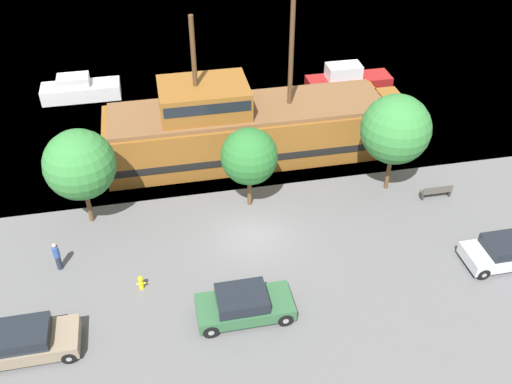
{
  "coord_description": "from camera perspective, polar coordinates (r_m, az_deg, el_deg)",
  "views": [
    {
      "loc": [
        -4.29,
        -22.3,
        20.05
      ],
      "look_at": [
        0.61,
        2.0,
        1.2
      ],
      "focal_mm": 40.0,
      "sensor_mm": 36.0,
      "label": 1
    }
  ],
  "objects": [
    {
      "name": "pedestrian_walking_near",
      "position": [
        29.47,
        -19.27,
        -6.07
      ],
      "size": [
        0.32,
        0.32,
        1.63
      ],
      "color": "#232838",
      "rests_on": "ground_plane"
    },
    {
      "name": "moored_boat_outer",
      "position": [
        44.5,
        -17.19,
        9.78
      ],
      "size": [
        5.64,
        1.91,
        1.8
      ],
      "color": "silver",
      "rests_on": "water_surface"
    },
    {
      "name": "pirate_ship",
      "position": [
        35.35,
        -1.03,
        6.49
      ],
      "size": [
        18.62,
        4.74,
        10.26
      ],
      "color": "brown",
      "rests_on": "water_surface"
    },
    {
      "name": "parked_car_curb_rear",
      "position": [
        30.93,
        23.98,
        -5.42
      ],
      "size": [
        4.54,
        1.98,
        1.37
      ],
      "color": "#B7BCC6",
      "rests_on": "ground_plane"
    },
    {
      "name": "bench_promenade_east",
      "position": [
        34.03,
        17.6,
        0.06
      ],
      "size": [
        1.78,
        0.45,
        0.85
      ],
      "color": "#4C4742",
      "rests_on": "ground_plane"
    },
    {
      "name": "parked_car_curb_front",
      "position": [
        25.83,
        -1.22,
        -11.19
      ],
      "size": [
        4.31,
        2.01,
        1.44
      ],
      "color": "#2D5B38",
      "rests_on": "ground_plane"
    },
    {
      "name": "tree_row_midwest",
      "position": [
        32.16,
        13.8,
        6.1
      ],
      "size": [
        3.87,
        3.87,
        5.91
      ],
      "color": "brown",
      "rests_on": "ground_plane"
    },
    {
      "name": "tree_row_mideast",
      "position": [
        30.36,
        -0.68,
        3.57
      ],
      "size": [
        3.09,
        3.09,
        4.77
      ],
      "color": "brown",
      "rests_on": "ground_plane"
    },
    {
      "name": "parked_car_curb_mid",
      "position": [
        26.38,
        -21.89,
        -13.66
      ],
      "size": [
        4.13,
        2.0,
        1.4
      ],
      "color": "#7F705B",
      "rests_on": "ground_plane"
    },
    {
      "name": "tree_row_east",
      "position": [
        30.28,
        -17.22,
        2.62
      ],
      "size": [
        3.68,
        3.68,
        5.51
      ],
      "color": "brown",
      "rests_on": "ground_plane"
    },
    {
      "name": "ground_plane",
      "position": [
        30.29,
        -0.38,
        -4.19
      ],
      "size": [
        160.0,
        160.0,
        0.0
      ],
      "primitive_type": "plane",
      "color": "#5B5B5E"
    },
    {
      "name": "fire_hydrant",
      "position": [
        27.72,
        -11.44,
        -8.82
      ],
      "size": [
        0.42,
        0.25,
        0.76
      ],
      "color": "yellow",
      "rests_on": "ground_plane"
    },
    {
      "name": "moored_boat_dockside",
      "position": [
        44.58,
        9.12,
        11.06
      ],
      "size": [
        6.41,
        1.95,
        1.93
      ],
      "color": "maroon",
      "rests_on": "water_surface"
    }
  ]
}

